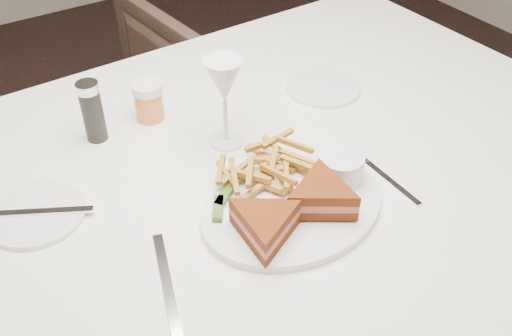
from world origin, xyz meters
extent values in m
cube|color=white|center=(0.18, -0.09, 0.38)|extent=(1.54, 1.04, 0.75)
imported|color=#4D3A2F|center=(0.16, 0.80, 0.35)|extent=(0.74, 0.70, 0.70)
ellipsoid|color=white|center=(0.20, -0.21, 0.76)|extent=(0.32, 0.26, 0.01)
cube|color=silver|center=(-0.05, -0.24, 0.75)|extent=(0.08, 0.20, 0.00)
cylinder|color=white|center=(-0.16, 0.01, 0.76)|extent=(0.16, 0.16, 0.01)
cylinder|color=white|center=(0.48, 0.06, 0.76)|extent=(0.16, 0.16, 0.01)
cylinder|color=black|center=(0.01, 0.16, 0.81)|extent=(0.04, 0.04, 0.12)
cylinder|color=orange|center=(0.12, 0.16, 0.79)|extent=(0.06, 0.06, 0.08)
cube|color=#3C5E21|center=(0.11, -0.14, 0.77)|extent=(0.05, 0.05, 0.01)
cube|color=#3C5E21|center=(0.09, -0.16, 0.77)|extent=(0.04, 0.05, 0.01)
cylinder|color=white|center=(0.31, -0.20, 0.79)|extent=(0.08, 0.08, 0.05)
camera|label=1|loc=(-0.23, -0.75, 1.41)|focal=40.00mm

